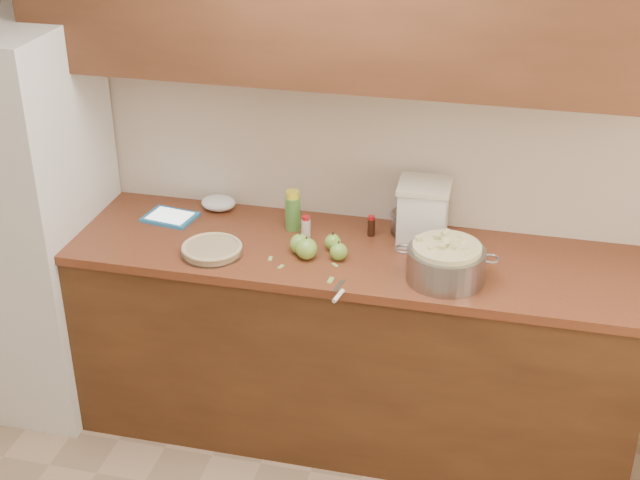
% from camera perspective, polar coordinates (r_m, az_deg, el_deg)
% --- Properties ---
extents(room_shell, '(3.60, 3.60, 3.60)m').
position_cam_1_polar(room_shell, '(2.34, -7.54, -8.89)').
color(room_shell, tan).
rests_on(room_shell, ground).
extents(counter_run, '(2.64, 0.68, 0.92)m').
position_cam_1_polar(counter_run, '(3.98, 0.57, -6.35)').
color(counter_run, '#553118').
rests_on(counter_run, ground).
extents(fridge, '(0.70, 0.70, 1.80)m').
position_cam_1_polar(fridge, '(4.24, -18.83, 1.19)').
color(fridge, white).
rests_on(fridge, ground).
extents(pie, '(0.26, 0.26, 0.04)m').
position_cam_1_polar(pie, '(3.71, -6.93, -0.60)').
color(pie, silver).
rests_on(pie, counter_run).
extents(colander, '(0.41, 0.31, 0.15)m').
position_cam_1_polar(colander, '(3.51, 8.06, -1.47)').
color(colander, gray).
rests_on(colander, counter_run).
extents(flour_canister, '(0.22, 0.22, 0.27)m').
position_cam_1_polar(flour_canister, '(3.77, 6.62, 1.81)').
color(flour_canister, white).
rests_on(flour_canister, counter_run).
extents(tablet, '(0.24, 0.20, 0.02)m').
position_cam_1_polar(tablet, '(4.04, -9.57, 1.46)').
color(tablet, '#277CBB').
rests_on(tablet, counter_run).
extents(paring_knife, '(0.05, 0.18, 0.02)m').
position_cam_1_polar(paring_knife, '(3.40, 1.19, -3.50)').
color(paring_knife, gray).
rests_on(paring_knife, counter_run).
extents(lemon_bottle, '(0.07, 0.07, 0.18)m').
position_cam_1_polar(lemon_bottle, '(3.86, -1.75, 1.87)').
color(lemon_bottle, '#4C8C38').
rests_on(lemon_bottle, counter_run).
extents(cinnamon_shaker, '(0.04, 0.04, 0.10)m').
position_cam_1_polar(cinnamon_shaker, '(3.81, -0.91, 0.85)').
color(cinnamon_shaker, beige).
rests_on(cinnamon_shaker, counter_run).
extents(vanilla_bottle, '(0.03, 0.03, 0.09)m').
position_cam_1_polar(vanilla_bottle, '(3.83, 3.30, 0.90)').
color(vanilla_bottle, black).
rests_on(vanilla_bottle, counter_run).
extents(mixing_bowl, '(0.24, 0.24, 0.09)m').
position_cam_1_polar(mixing_bowl, '(3.87, 6.22, 1.11)').
color(mixing_bowl, silver).
rests_on(mixing_bowl, counter_run).
extents(paper_towel, '(0.19, 0.17, 0.07)m').
position_cam_1_polar(paper_towel, '(4.09, -6.52, 2.37)').
color(paper_towel, white).
rests_on(paper_towel, counter_run).
extents(apple_left, '(0.09, 0.09, 0.10)m').
position_cam_1_polar(apple_left, '(3.68, -1.29, -0.25)').
color(apple_left, '#7AAF3D').
rests_on(apple_left, counter_run).
extents(apple_center, '(0.07, 0.07, 0.08)m').
position_cam_1_polar(apple_center, '(3.71, 0.82, -0.13)').
color(apple_center, '#7AAF3D').
rests_on(apple_center, counter_run).
extents(apple_front, '(0.09, 0.09, 0.10)m').
position_cam_1_polar(apple_front, '(3.64, -0.87, -0.56)').
color(apple_front, '#7AAF3D').
rests_on(apple_front, counter_run).
extents(apple_extra, '(0.07, 0.07, 0.09)m').
position_cam_1_polar(apple_extra, '(3.64, 1.20, -0.74)').
color(apple_extra, '#7AAF3D').
rests_on(apple_extra, counter_run).
extents(peel_a, '(0.02, 0.04, 0.00)m').
position_cam_1_polar(peel_a, '(3.60, -2.53, -1.72)').
color(peel_a, '#90C05D').
rests_on(peel_a, counter_run).
extents(peel_b, '(0.05, 0.05, 0.00)m').
position_cam_1_polar(peel_b, '(3.72, -1.28, -0.63)').
color(peel_b, '#90C05D').
rests_on(peel_b, counter_run).
extents(peel_c, '(0.02, 0.04, 0.00)m').
position_cam_1_polar(peel_c, '(3.66, -3.20, -1.20)').
color(peel_c, '#90C05D').
rests_on(peel_c, counter_run).
extents(peel_d, '(0.02, 0.05, 0.00)m').
position_cam_1_polar(peel_d, '(3.50, 0.68, -2.58)').
color(peel_d, '#90C05D').
rests_on(peel_d, counter_run).
extents(peel_e, '(0.03, 0.03, 0.00)m').
position_cam_1_polar(peel_e, '(3.61, 0.97, -1.60)').
color(peel_e, '#90C05D').
rests_on(peel_e, counter_run).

